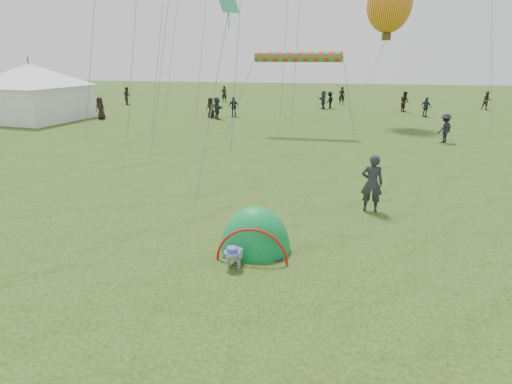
% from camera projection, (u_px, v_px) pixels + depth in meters
% --- Properties ---
extents(ground, '(140.00, 140.00, 0.00)m').
position_uv_depth(ground, '(277.00, 281.00, 8.87)').
color(ground, '#193C0E').
extents(crawling_toddler, '(0.60, 0.79, 0.55)m').
position_uv_depth(crawling_toddler, '(236.00, 254.00, 9.51)').
color(crawling_toddler, black).
rests_on(crawling_toddler, ground).
extents(popup_tent, '(1.89, 1.59, 2.34)m').
position_uv_depth(popup_tent, '(255.00, 249.00, 10.33)').
color(popup_tent, '#0C7635').
rests_on(popup_tent, ground).
extents(standing_adult, '(0.71, 0.49, 1.87)m').
position_uv_depth(standing_adult, '(372.00, 183.00, 12.62)').
color(standing_adult, '#27272B').
rests_on(standing_adult, ground).
extents(event_marquee, '(7.39, 7.39, 4.55)m').
position_uv_depth(event_marquee, '(33.00, 90.00, 30.65)').
color(event_marquee, white).
rests_on(event_marquee, ground).
extents(crowd_person_1, '(0.85, 0.68, 1.69)m').
position_uv_depth(crowd_person_1, '(487.00, 101.00, 37.14)').
color(crowd_person_1, '#3C3124').
rests_on(crowd_person_1, ground).
extents(crowd_person_2, '(0.95, 0.92, 1.60)m').
position_uv_depth(crowd_person_2, '(426.00, 107.00, 32.69)').
color(crowd_person_2, '#202F3A').
rests_on(crowd_person_2, ground).
extents(crowd_person_3, '(0.98, 1.18, 1.58)m').
position_uv_depth(crowd_person_3, '(330.00, 100.00, 38.10)').
color(crowd_person_3, black).
rests_on(crowd_person_3, ground).
extents(crowd_person_4, '(0.93, 0.70, 1.72)m').
position_uv_depth(crowd_person_4, '(100.00, 108.00, 31.53)').
color(crowd_person_4, black).
rests_on(crowd_person_4, ground).
extents(crowd_person_5, '(1.04, 1.66, 1.71)m').
position_uv_depth(crowd_person_5, '(323.00, 100.00, 37.64)').
color(crowd_person_5, '#28363C').
rests_on(crowd_person_5, ground).
extents(crowd_person_6, '(0.75, 0.68, 1.73)m').
position_uv_depth(crowd_person_6, '(224.00, 94.00, 43.73)').
color(crowd_person_6, black).
rests_on(crowd_person_6, ground).
extents(crowd_person_7, '(0.95, 1.06, 1.79)m').
position_uv_depth(crowd_person_7, '(405.00, 102.00, 35.85)').
color(crowd_person_7, black).
rests_on(crowd_person_7, ground).
extents(crowd_person_8, '(0.96, 0.44, 1.62)m').
position_uv_depth(crowd_person_8, '(234.00, 107.00, 32.81)').
color(crowd_person_8, black).
rests_on(crowd_person_8, ground).
extents(crowd_person_9, '(1.20, 1.19, 1.66)m').
position_uv_depth(crowd_person_9, '(445.00, 128.00, 22.84)').
color(crowd_person_9, black).
rests_on(crowd_person_9, ground).
extents(crowd_person_10, '(0.89, 0.70, 1.61)m').
position_uv_depth(crowd_person_10, '(211.00, 108.00, 32.35)').
color(crowd_person_10, black).
rests_on(crowd_person_10, ground).
extents(crowd_person_11, '(1.38, 1.58, 1.73)m').
position_uv_depth(crowd_person_11, '(217.00, 108.00, 31.63)').
color(crowd_person_11, '#27323A').
rests_on(crowd_person_11, ground).
extents(crowd_person_12, '(0.66, 0.45, 1.78)m').
position_uv_depth(crowd_person_12, '(342.00, 95.00, 41.50)').
color(crowd_person_12, black).
rests_on(crowd_person_12, ground).
extents(crowd_person_13, '(1.10, 1.10, 1.80)m').
position_uv_depth(crowd_person_13, '(127.00, 96.00, 41.13)').
color(crowd_person_13, '#3A2C26').
rests_on(crowd_person_13, ground).
extents(balloon_kite, '(3.00, 3.00, 4.20)m').
position_uv_depth(balloon_kite, '(389.00, 7.00, 26.75)').
color(balloon_kite, gold).
extents(rainbow_tube_kite, '(5.30, 0.64, 0.64)m').
position_uv_depth(rainbow_tube_kite, '(298.00, 57.00, 24.10)').
color(rainbow_tube_kite, red).
extents(diamond_kite_9, '(0.86, 0.86, 0.71)m').
position_uv_depth(diamond_kite_9, '(229.00, 4.00, 16.42)').
color(diamond_kite_9, '#28A863').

